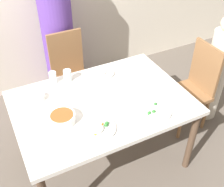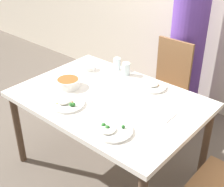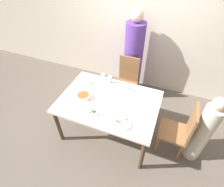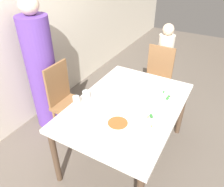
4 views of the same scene
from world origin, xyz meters
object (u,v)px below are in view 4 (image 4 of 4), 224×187
at_px(person_adult, 42,72).
at_px(plate_rice_adult, 168,97).
at_px(chair_child_spot, 156,78).
at_px(bowl_curry, 118,126).
at_px(glass_water_tall, 86,96).
at_px(chair_adult_spot, 66,99).
at_px(person_child, 163,66).

xyz_separation_m(person_adult, plate_rice_adult, (0.30, -1.52, -0.03)).
distance_m(chair_child_spot, person_adult, 1.59).
bearing_deg(chair_child_spot, bowl_curry, -84.72).
height_order(chair_child_spot, bowl_curry, chair_child_spot).
bearing_deg(glass_water_tall, chair_adult_spot, 69.16).
height_order(person_adult, plate_rice_adult, person_adult).
xyz_separation_m(chair_child_spot, glass_water_tall, (-1.23, 0.36, 0.30)).
height_order(bowl_curry, glass_water_tall, glass_water_tall).
height_order(chair_adult_spot, chair_child_spot, same).
distance_m(chair_child_spot, bowl_curry, 1.48).
bearing_deg(glass_water_tall, person_adult, 77.82).
height_order(person_adult, bowl_curry, person_adult).
relative_size(bowl_curry, glass_water_tall, 1.80).
relative_size(person_adult, person_child, 1.39).
xyz_separation_m(chair_adult_spot, person_child, (1.34, -0.81, 0.08)).
bearing_deg(plate_rice_adult, person_adult, 101.05).
bearing_deg(person_adult, bowl_curry, -107.00).
xyz_separation_m(chair_adult_spot, glass_water_tall, (-0.17, -0.45, 0.30)).
relative_size(bowl_curry, plate_rice_adult, 0.77).
bearing_deg(person_child, chair_child_spot, 180.00).
distance_m(person_adult, person_child, 1.78).
bearing_deg(person_adult, chair_adult_spot, -90.00).
bearing_deg(plate_rice_adult, chair_child_spot, 26.08).
relative_size(chair_adult_spot, person_adult, 0.56).
relative_size(chair_child_spot, plate_rice_adult, 3.61).
bearing_deg(chair_adult_spot, glass_water_tall, -110.84).
height_order(chair_adult_spot, person_adult, person_adult).
relative_size(chair_child_spot, person_child, 0.78).
bearing_deg(person_adult, glass_water_tall, -102.18).
height_order(chair_adult_spot, glass_water_tall, chair_adult_spot).
bearing_deg(person_child, glass_water_tall, 166.53).
bearing_deg(chair_child_spot, plate_rice_adult, -63.92).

